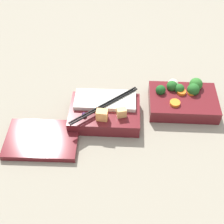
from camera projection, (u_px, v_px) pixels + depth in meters
The scene contains 4 objects.
ground_plane at pixel (150, 113), 0.88m from camera, with size 3.00×3.00×0.00m, color gray.
bento_tray_vegetable at pixel (183, 99), 0.89m from camera, with size 0.19×0.13×0.07m.
bento_tray_rice at pixel (105, 112), 0.85m from camera, with size 0.19×0.15×0.07m.
bento_lid at pixel (42, 140), 0.81m from camera, with size 0.19×0.13×0.02m, color maroon.
Camera 1 is at (0.08, 0.61, 0.65)m, focal length 50.00 mm.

